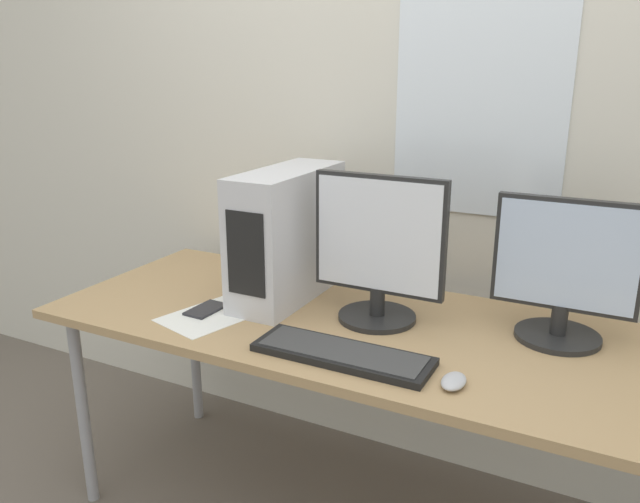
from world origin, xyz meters
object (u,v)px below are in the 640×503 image
object	(u,v)px
monitor_right_near	(565,273)
mouse	(454,381)
pc_tower	(287,234)
keyboard	(342,354)
cell_phone	(206,310)
monitor_main	(379,251)

from	to	relation	value
monitor_right_near	mouse	size ratio (longest dim) A/B	4.26
pc_tower	mouse	size ratio (longest dim) A/B	5.17
keyboard	cell_phone	distance (m)	0.53
keyboard	mouse	size ratio (longest dim) A/B	5.06
keyboard	cell_phone	size ratio (longest dim) A/B	3.50
keyboard	mouse	distance (m)	0.31
monitor_main	monitor_right_near	world-z (taller)	monitor_main
monitor_right_near	pc_tower	bearing A→B (deg)	-176.61
monitor_main	mouse	bearing A→B (deg)	-42.60
pc_tower	cell_phone	bearing A→B (deg)	-124.53
monitor_main	monitor_right_near	distance (m)	0.52
monitor_main	monitor_right_near	size ratio (longest dim) A/B	1.10
pc_tower	cell_phone	distance (m)	0.36
monitor_right_near	mouse	distance (m)	0.48
pc_tower	monitor_main	bearing A→B (deg)	-8.84
monitor_right_near	cell_phone	bearing A→B (deg)	-164.17
pc_tower	monitor_main	xyz separation A→B (m)	(0.34, -0.05, 0.01)
pc_tower	monitor_main	distance (m)	0.35
pc_tower	mouse	distance (m)	0.78
monitor_right_near	monitor_main	bearing A→B (deg)	-168.50
keyboard	monitor_right_near	bearing A→B (deg)	38.03
monitor_right_near	cell_phone	xyz separation A→B (m)	(-1.02, -0.29, -0.19)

